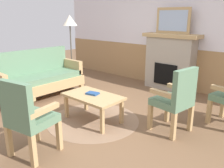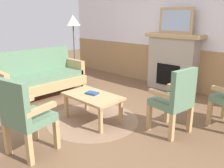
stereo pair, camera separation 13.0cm
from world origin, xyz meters
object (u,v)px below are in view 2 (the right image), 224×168
at_px(couch, 42,78).
at_px(armchair_front_left, 25,114).
at_px(fireplace, 173,62).
at_px(floor_lamp_by_couch, 73,25).
at_px(book_on_table, 92,93).
at_px(framed_picture, 176,21).
at_px(coffee_table, 92,98).
at_px(armchair_near_fireplace, 175,98).

relative_size(couch, armchair_front_left, 1.84).
xyz_separation_m(fireplace, floor_lamp_by_couch, (-2.16, -1.14, 0.80)).
height_order(couch, book_on_table, couch).
xyz_separation_m(framed_picture, book_on_table, (-0.09, -2.37, -1.10)).
bearing_deg(fireplace, couch, -127.27).
bearing_deg(fireplace, coffee_table, -91.29).
distance_m(armchair_near_fireplace, floor_lamp_by_couch, 3.48).
bearing_deg(armchair_front_left, armchair_near_fireplace, 59.78).
distance_m(couch, book_on_table, 1.68).
relative_size(fireplace, book_on_table, 6.70).
xyz_separation_m(fireplace, framed_picture, (0.00, 0.00, 0.91)).
relative_size(couch, book_on_table, 9.27).
xyz_separation_m(couch, armchair_near_fireplace, (2.88, 0.46, 0.14)).
distance_m(fireplace, book_on_table, 2.38).
distance_m(fireplace, armchair_near_fireplace, 2.17).
bearing_deg(coffee_table, armchair_near_fireplace, 24.60).
height_order(fireplace, coffee_table, fireplace).
bearing_deg(armchair_front_left, coffee_table, 97.24).
xyz_separation_m(fireplace, coffee_table, (-0.05, -2.40, -0.27)).
distance_m(coffee_table, armchair_front_left, 1.23).
height_order(armchair_front_left, floor_lamp_by_couch, floor_lamp_by_couch).
height_order(coffee_table, book_on_table, book_on_table).
distance_m(book_on_table, floor_lamp_by_couch, 2.61).
relative_size(fireplace, framed_picture, 1.62).
distance_m(framed_picture, armchair_near_fireplace, 2.40).
bearing_deg(framed_picture, book_on_table, -92.16).
distance_m(framed_picture, armchair_front_left, 3.75).
height_order(coffee_table, armchair_front_left, armchair_front_left).
xyz_separation_m(framed_picture, coffee_table, (-0.05, -2.40, -1.17)).
height_order(framed_picture, coffee_table, framed_picture).
bearing_deg(coffee_table, couch, 177.44).
height_order(couch, armchair_near_fireplace, same).
distance_m(couch, armchair_front_left, 2.27).
distance_m(fireplace, floor_lamp_by_couch, 2.57).
relative_size(couch, armchair_near_fireplace, 1.84).
bearing_deg(armchair_near_fireplace, armchair_front_left, -120.22).
height_order(fireplace, couch, fireplace).
xyz_separation_m(armchair_near_fireplace, floor_lamp_by_couch, (-3.27, 0.73, 0.91)).
distance_m(coffee_table, book_on_table, 0.08).
height_order(fireplace, framed_picture, framed_picture).
bearing_deg(framed_picture, floor_lamp_by_couch, -152.27).
bearing_deg(armchair_near_fireplace, fireplace, 120.85).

